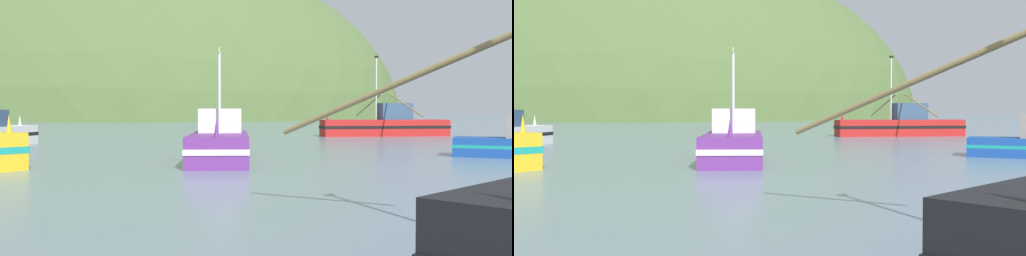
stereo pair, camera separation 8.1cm
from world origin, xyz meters
TOP-DOWN VIEW (x-y plane):
  - hill_far_center at (1.30, 175.44)m, footprint 162.29×129.83m
  - fishing_boat_purple at (-1.39, 26.39)m, footprint 4.09×8.14m
  - fishing_boat_red at (17.31, 46.55)m, footprint 11.65×15.19m

SIDE VIEW (x-z plane):
  - hill_far_center at x=1.30m, z-range -49.35..49.35m
  - fishing_boat_purple at x=-1.39m, z-range -1.71..3.28m
  - fishing_boat_red at x=17.31m, z-range -2.57..4.52m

